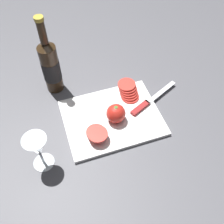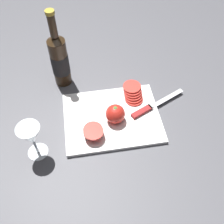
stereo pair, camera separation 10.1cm
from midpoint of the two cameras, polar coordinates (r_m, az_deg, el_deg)
ground_plane at (r=1.04m, az=5.59°, el=-2.67°), size 3.00×3.00×0.00m
cutting_board at (r=1.04m, az=2.77°, el=-1.44°), size 0.38×0.29×0.02m
wine_bottle at (r=1.10m, az=-8.77°, el=11.02°), size 0.07×0.07×0.35m
wine_glass at (r=0.90m, az=-14.14°, el=-5.48°), size 0.08×0.08×0.15m
whole_tomato at (r=0.99m, az=3.62°, el=-0.60°), size 0.07×0.07×0.08m
knife at (r=1.06m, az=10.28°, el=0.48°), size 0.25×0.13×0.01m
tomato_slice_stack_near at (r=0.97m, az=-1.17°, el=-4.30°), size 0.07×0.10×0.04m
tomato_slice_stack_far at (r=1.09m, az=7.23°, el=3.98°), size 0.08×0.11×0.05m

